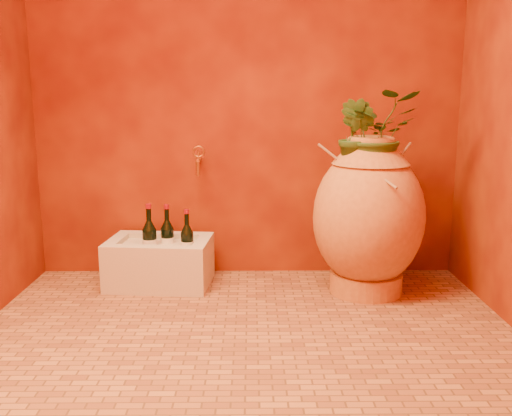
{
  "coord_description": "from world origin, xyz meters",
  "views": [
    {
      "loc": [
        0.02,
        -2.39,
        1.08
      ],
      "look_at": [
        0.05,
        0.35,
        0.53
      ],
      "focal_mm": 40.0,
      "sensor_mm": 36.0,
      "label": 1
    }
  ],
  "objects_px": {
    "stone_basin": "(160,263)",
    "wine_bottle_a": "(150,242)",
    "amphora": "(368,216)",
    "wine_bottle_b": "(187,244)",
    "wine_bottle_c": "(168,240)",
    "wall_tap": "(198,159)"
  },
  "relations": [
    {
      "from": "stone_basin",
      "to": "wine_bottle_a",
      "type": "relative_size",
      "value": 1.8
    },
    {
      "from": "wine_bottle_c",
      "to": "wine_bottle_a",
      "type": "bearing_deg",
      "value": -143.26
    },
    {
      "from": "wine_bottle_a",
      "to": "wine_bottle_c",
      "type": "relative_size",
      "value": 1.05
    },
    {
      "from": "amphora",
      "to": "wine_bottle_c",
      "type": "xyz_separation_m",
      "value": [
        -1.11,
        0.15,
        -0.17
      ]
    },
    {
      "from": "amphora",
      "to": "wine_bottle_b",
      "type": "height_order",
      "value": "amphora"
    },
    {
      "from": "wine_bottle_a",
      "to": "wine_bottle_c",
      "type": "xyz_separation_m",
      "value": [
        0.09,
        0.07,
        -0.01
      ]
    },
    {
      "from": "wine_bottle_c",
      "to": "wall_tap",
      "type": "height_order",
      "value": "wall_tap"
    },
    {
      "from": "wine_bottle_c",
      "to": "stone_basin",
      "type": "bearing_deg",
      "value": -153.92
    },
    {
      "from": "stone_basin",
      "to": "wine_bottle_b",
      "type": "xyz_separation_m",
      "value": [
        0.16,
        -0.05,
        0.13
      ]
    },
    {
      "from": "stone_basin",
      "to": "wine_bottle_a",
      "type": "height_order",
      "value": "wine_bottle_a"
    },
    {
      "from": "amphora",
      "to": "stone_basin",
      "type": "relative_size",
      "value": 1.42
    },
    {
      "from": "amphora",
      "to": "wall_tap",
      "type": "height_order",
      "value": "amphora"
    },
    {
      "from": "stone_basin",
      "to": "wine_bottle_c",
      "type": "distance_m",
      "value": 0.14
    },
    {
      "from": "wine_bottle_b",
      "to": "wall_tap",
      "type": "distance_m",
      "value": 0.5
    },
    {
      "from": "wine_bottle_c",
      "to": "wall_tap",
      "type": "bearing_deg",
      "value": 39.5
    },
    {
      "from": "stone_basin",
      "to": "wine_bottle_c",
      "type": "height_order",
      "value": "wine_bottle_c"
    },
    {
      "from": "wine_bottle_a",
      "to": "amphora",
      "type": "bearing_deg",
      "value": -4.19
    },
    {
      "from": "wine_bottle_a",
      "to": "wine_bottle_c",
      "type": "height_order",
      "value": "wine_bottle_a"
    },
    {
      "from": "wine_bottle_c",
      "to": "wall_tap",
      "type": "relative_size",
      "value": 1.89
    },
    {
      "from": "stone_basin",
      "to": "amphora",
      "type": "bearing_deg",
      "value": -6.56
    },
    {
      "from": "amphora",
      "to": "wine_bottle_b",
      "type": "bearing_deg",
      "value": 174.96
    },
    {
      "from": "wine_bottle_b",
      "to": "wine_bottle_c",
      "type": "bearing_deg",
      "value": 150.65
    }
  ]
}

